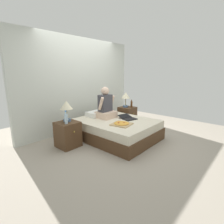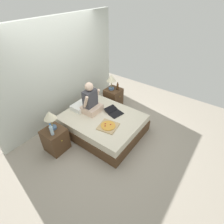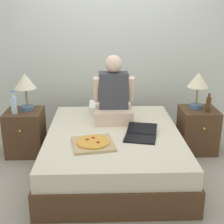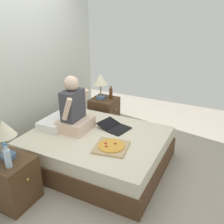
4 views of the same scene
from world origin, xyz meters
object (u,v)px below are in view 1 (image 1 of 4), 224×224
(nightstand_left, at_px, (68,134))
(person_seated, at_px, (106,106))
(laptop, at_px, (128,118))
(lamp_on_right_nightstand, at_px, (126,96))
(bed, at_px, (116,129))
(water_bottle, at_px, (66,118))
(nightstand_right, at_px, (127,116))
(lamp_on_left_nightstand, at_px, (66,106))
(pizza_box, at_px, (122,124))
(beer_bottle, at_px, (131,104))

(nightstand_left, xyz_separation_m, person_seated, (1.09, -0.10, 0.47))
(laptop, bearing_deg, lamp_on_right_nightstand, 40.81)
(bed, height_order, person_seated, person_seated)
(water_bottle, height_order, nightstand_right, water_bottle)
(lamp_on_right_nightstand, bearing_deg, person_seated, -171.72)
(lamp_on_left_nightstand, bearing_deg, water_bottle, -130.60)
(bed, bearing_deg, laptop, -29.24)
(nightstand_left, distance_m, lamp_on_right_nightstand, 2.21)
(nightstand_left, xyz_separation_m, nightstand_right, (2.16, 0.00, 0.00))
(lamp_on_right_nightstand, relative_size, person_seated, 0.58)
(nightstand_right, distance_m, lamp_on_right_nightstand, 0.61)
(lamp_on_left_nightstand, xyz_separation_m, pizza_box, (0.82, -0.85, -0.40))
(person_seated, relative_size, pizza_box, 1.68)
(beer_bottle, relative_size, laptop, 0.48)
(laptop, bearing_deg, person_seated, 117.40)
(nightstand_left, height_order, water_bottle, water_bottle)
(bed, height_order, nightstand_left, nightstand_left)
(lamp_on_right_nightstand, relative_size, pizza_box, 0.97)
(beer_bottle, bearing_deg, laptop, -149.39)
(laptop, xyz_separation_m, pizza_box, (-0.49, -0.18, -0.00))
(laptop, bearing_deg, lamp_on_left_nightstand, 153.25)
(nightstand_right, relative_size, lamp_on_right_nightstand, 1.23)
(laptop, relative_size, pizza_box, 1.03)
(bed, xyz_separation_m, laptop, (0.28, -0.16, 0.25))
(person_seated, xyz_separation_m, laptop, (0.27, -0.51, -0.27))
(beer_bottle, bearing_deg, nightstand_right, 125.01)
(nightstand_left, xyz_separation_m, lamp_on_left_nightstand, (0.04, 0.05, 0.60))
(nightstand_right, bearing_deg, water_bottle, -177.70)
(nightstand_left, distance_m, person_seated, 1.19)
(bed, height_order, lamp_on_left_nightstand, lamp_on_left_nightstand)
(lamp_on_right_nightstand, height_order, person_seated, person_seated)
(pizza_box, bearing_deg, nightstand_left, 137.34)
(beer_bottle, distance_m, laptop, 1.03)
(lamp_on_left_nightstand, distance_m, person_seated, 1.07)
(lamp_on_right_nightstand, bearing_deg, beer_bottle, -56.31)
(bed, xyz_separation_m, nightstand_left, (-1.08, 0.46, 0.05))
(pizza_box, bearing_deg, lamp_on_left_nightstand, 134.24)
(lamp_on_left_nightstand, distance_m, beer_bottle, 2.21)
(nightstand_left, height_order, nightstand_right, same)
(nightstand_right, height_order, laptop, nightstand_right)
(beer_bottle, height_order, laptop, beer_bottle)
(nightstand_right, height_order, person_seated, person_seated)
(laptop, bearing_deg, beer_bottle, 30.61)
(water_bottle, bearing_deg, pizza_box, -36.81)
(person_seated, bearing_deg, water_bottle, 179.47)
(beer_bottle, bearing_deg, pizza_box, -152.94)
(nightstand_left, bearing_deg, water_bottle, -131.65)
(water_bottle, distance_m, pizza_box, 1.19)
(beer_bottle, bearing_deg, water_bottle, 179.75)
(bed, bearing_deg, nightstand_right, 23.00)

